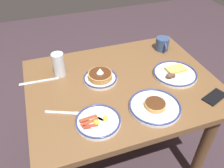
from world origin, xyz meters
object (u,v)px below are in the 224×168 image
object	(u,v)px
butter_knife	(39,81)
drinking_glass	(59,66)
plate_far_companion	(155,106)
coffee_mug	(162,44)
cell_phone	(215,97)
plate_center_pancakes	(100,77)
fork_near	(63,113)
plate_near_main	(175,73)
plate_far_side	(98,121)

from	to	relation	value
butter_knife	drinking_glass	bearing A→B (deg)	-166.99
plate_far_companion	butter_knife	bearing A→B (deg)	-37.62
coffee_mug	cell_phone	size ratio (longest dim) A/B	0.87
plate_center_pancakes	cell_phone	world-z (taller)	plate_center_pancakes
plate_center_pancakes	butter_knife	xyz separation A→B (m)	(0.35, -0.10, -0.02)
fork_near	plate_center_pancakes	bearing A→B (deg)	-142.60
cell_phone	plate_far_companion	bearing A→B (deg)	-25.59
plate_center_pancakes	plate_near_main	bearing A→B (deg)	166.87
plate_far_side	coffee_mug	xyz separation A→B (m)	(-0.63, -0.52, 0.03)
plate_far_companion	drinking_glass	size ratio (longest dim) A/B	1.82
plate_center_pancakes	plate_far_side	world-z (taller)	plate_center_pancakes
fork_near	plate_far_side	bearing A→B (deg)	141.27
plate_far_side	plate_near_main	bearing A→B (deg)	-158.63
plate_near_main	drinking_glass	bearing A→B (deg)	-19.61
plate_far_side	plate_center_pancakes	bearing A→B (deg)	-108.65
plate_center_pancakes	plate_far_companion	bearing A→B (deg)	121.70
plate_far_side	coffee_mug	bearing A→B (deg)	-140.50
plate_near_main	drinking_glass	world-z (taller)	drinking_glass
plate_far_companion	drinking_glass	world-z (taller)	drinking_glass
plate_center_pancakes	plate_far_companion	distance (m)	0.38
plate_near_main	plate_far_side	distance (m)	0.60
cell_phone	plate_center_pancakes	bearing A→B (deg)	-53.01
plate_center_pancakes	butter_knife	world-z (taller)	plate_center_pancakes
coffee_mug	cell_phone	xyz separation A→B (m)	(-0.03, 0.55, -0.04)
plate_far_companion	butter_knife	size ratio (longest dim) A/B	1.19
plate_far_side	drinking_glass	bearing A→B (deg)	-76.42
drinking_glass	butter_knife	distance (m)	0.15
drinking_glass	cell_phone	size ratio (longest dim) A/B	1.04
plate_center_pancakes	coffee_mug	xyz separation A→B (m)	(-0.52, -0.20, 0.02)
butter_knife	plate_center_pancakes	bearing A→B (deg)	163.75
coffee_mug	drinking_glass	world-z (taller)	drinking_glass
cell_phone	butter_knife	bearing A→B (deg)	-47.05
cell_phone	fork_near	distance (m)	0.82
plate_center_pancakes	coffee_mug	world-z (taller)	coffee_mug
plate_far_companion	coffee_mug	bearing A→B (deg)	-121.89
plate_far_side	coffee_mug	size ratio (longest dim) A/B	1.79
plate_near_main	plate_far_side	world-z (taller)	plate_near_main
coffee_mug	butter_knife	xyz separation A→B (m)	(0.87, 0.09, -0.04)
plate_center_pancakes	plate_far_companion	xyz separation A→B (m)	(-0.20, 0.32, -0.01)
plate_near_main	plate_center_pancakes	distance (m)	0.46
plate_center_pancakes	drinking_glass	xyz separation A→B (m)	(0.22, -0.13, 0.04)
plate_center_pancakes	coffee_mug	size ratio (longest dim) A/B	1.64
plate_near_main	plate_center_pancakes	xyz separation A→B (m)	(0.45, -0.10, 0.01)
plate_far_side	cell_phone	distance (m)	0.66
plate_near_main	cell_phone	xyz separation A→B (m)	(-0.10, 0.25, -0.01)
plate_near_main	cell_phone	bearing A→B (deg)	111.94
fork_near	butter_knife	distance (m)	0.31
drinking_glass	coffee_mug	bearing A→B (deg)	-175.06
plate_near_main	plate_far_side	xyz separation A→B (m)	(0.56, 0.22, -0.00)
plate_center_pancakes	butter_knife	bearing A→B (deg)	-16.25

